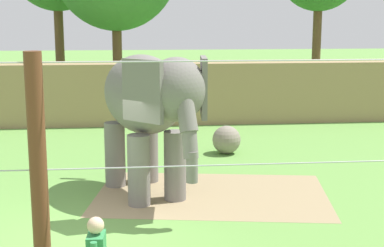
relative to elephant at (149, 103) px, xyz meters
name	(u,v)px	position (x,y,z in m)	size (l,w,h in m)	color
ground_plane	(80,236)	(-1.42, -2.33, -2.24)	(120.00, 120.00, 0.00)	#609342
dirt_patch	(212,194)	(1.47, -0.02, -2.23)	(5.44, 3.56, 0.01)	#937F5B
embankment_wall	(107,93)	(-1.42, 9.54, -1.05)	(36.00, 1.80, 2.38)	#997F56
elephant	(149,103)	(0.00, 0.00, 0.00)	(2.73, 4.33, 3.38)	slate
enrichment_ball	(226,140)	(2.47, 3.99, -1.80)	(0.87, 0.87, 0.87)	gray
cable_fence	(50,188)	(-1.49, -5.26, -0.36)	(12.52, 0.24, 3.74)	brown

